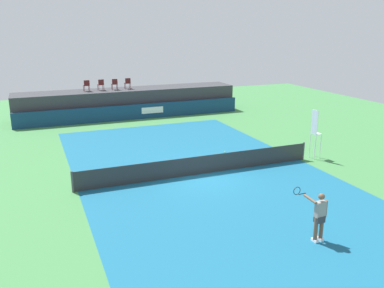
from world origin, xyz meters
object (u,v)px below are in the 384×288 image
object	(u,v)px
spectator_chair_center	(115,84)
spectator_chair_right	(128,83)
tennis_player	(319,215)
tennis_ball	(225,152)
net_post_far	(303,151)
spectator_chair_far_left	(87,85)
net_post_near	(72,182)
umpire_chair	(315,131)
spectator_chair_left	(101,84)

from	to	relation	value
spectator_chair_center	spectator_chair_right	xyz separation A→B (m)	(1.11, 0.15, 0.00)
tennis_player	tennis_ball	bearing A→B (deg)	81.14
spectator_chair_center	spectator_chair_right	world-z (taller)	same
net_post_far	tennis_ball	xyz separation A→B (m)	(-3.45, 2.82, -0.46)
spectator_chair_far_left	net_post_near	xyz separation A→B (m)	(-2.89, -15.21, -2.19)
net_post_far	tennis_player	xyz separation A→B (m)	(-5.06, -7.55, 0.46)
spectator_chair_far_left	umpire_chair	world-z (taller)	spectator_chair_far_left
spectator_chair_center	net_post_near	xyz separation A→B (m)	(-5.11, -15.20, -2.19)
spectator_chair_center	net_post_far	size ratio (longest dim) A/B	0.89
spectator_chair_right	tennis_ball	size ratio (longest dim) A/B	13.06
tennis_player	tennis_ball	xyz separation A→B (m)	(1.62, 10.37, -0.92)
spectator_chair_center	tennis_ball	distance (m)	13.23
spectator_chair_left	net_post_far	bearing A→B (deg)	-61.27
spectator_chair_far_left	spectator_chair_left	world-z (taller)	same
net_post_near	tennis_player	world-z (taller)	tennis_player
spectator_chair_left	spectator_chair_center	bearing A→B (deg)	-4.33
umpire_chair	net_post_far	bearing A→B (deg)	178.79
tennis_player	spectator_chair_right	bearing A→B (deg)	92.79
spectator_chair_right	tennis_player	bearing A→B (deg)	-87.21
spectator_chair_center	tennis_ball	xyz separation A→B (m)	(3.84, -12.38, -2.66)
spectator_chair_center	net_post_near	distance (m)	16.19
spectator_chair_center	umpire_chair	distance (m)	17.21
spectator_chair_center	umpire_chair	size ratio (longest dim) A/B	0.32
spectator_chair_far_left	net_post_far	distance (m)	18.07
umpire_chair	tennis_player	size ratio (longest dim) A/B	1.56
spectator_chair_right	umpire_chair	distance (m)	16.86
spectator_chair_left	net_post_near	bearing A→B (deg)	-104.75
umpire_chair	spectator_chair_center	bearing A→B (deg)	117.62
tennis_ball	spectator_chair_left	bearing A→B (deg)	111.58
tennis_ball	tennis_player	bearing A→B (deg)	-98.86
spectator_chair_left	umpire_chair	size ratio (longest dim) A/B	0.32
spectator_chair_left	tennis_player	bearing A→B (deg)	-81.74
spectator_chair_right	tennis_player	xyz separation A→B (m)	(1.12, -22.90, -1.73)
spectator_chair_far_left	spectator_chair_center	xyz separation A→B (m)	(2.22, -0.01, 0.00)
net_post_far	tennis_player	world-z (taller)	tennis_player
spectator_chair_right	tennis_ball	world-z (taller)	spectator_chair_right
spectator_chair_left	net_post_far	distance (m)	17.57
umpire_chair	net_post_far	size ratio (longest dim) A/B	2.76
net_post_near	net_post_far	bearing A→B (deg)	0.00
spectator_chair_center	tennis_ball	bearing A→B (deg)	-72.75
net_post_far	spectator_chair_center	bearing A→B (deg)	115.62
umpire_chair	net_post_far	distance (m)	1.28
spectator_chair_far_left	spectator_chair_center	size ratio (longest dim) A/B	1.00
net_post_far	spectator_chair_far_left	bearing A→B (deg)	122.03
net_post_near	tennis_ball	distance (m)	9.40
spectator_chair_center	spectator_chair_right	size ratio (longest dim) A/B	1.00
spectator_chair_left	net_post_near	size ratio (longest dim) A/B	0.89
tennis_player	tennis_ball	size ratio (longest dim) A/B	26.03
net_post_far	spectator_chair_left	bearing A→B (deg)	118.73
net_post_near	tennis_ball	world-z (taller)	net_post_near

